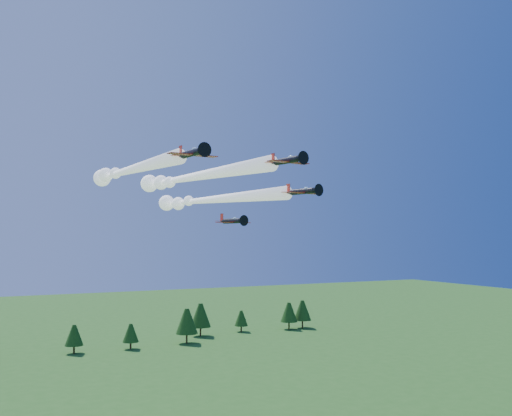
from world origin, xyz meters
name	(u,v)px	position (x,y,z in m)	size (l,w,h in m)	color
plane_lead	(191,177)	(-4.29, 18.24, 47.63)	(13.05, 51.71, 3.70)	black
plane_left	(127,171)	(-14.45, 26.06, 49.19)	(11.19, 49.68, 3.70)	black
plane_right	(210,200)	(4.36, 30.40, 44.35)	(15.99, 51.00, 3.70)	black
plane_slot	(232,221)	(-0.32, 7.86, 39.16)	(6.76, 7.41, 2.36)	black
treeline	(117,325)	(3.00, 110.62, 6.82)	(165.00, 20.24, 11.93)	#382314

